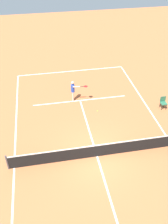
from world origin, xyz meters
TOP-DOWN VIEW (x-y plane):
  - ground_plane at (0.00, 0.00)m, footprint 60.00×60.00m
  - court_lines at (0.00, 0.00)m, footprint 9.93×21.94m
  - tennis_net at (0.00, 0.00)m, footprint 10.53×0.10m
  - player_serving at (0.48, -6.13)m, footprint 1.26×0.69m
  - tennis_ball at (-1.04, -4.40)m, footprint 0.07×0.07m
  - courtside_chair_mid at (-5.97, -3.90)m, footprint 0.44×0.46m

SIDE VIEW (x-z plane):
  - ground_plane at x=0.00m, z-range 0.00..0.00m
  - court_lines at x=0.00m, z-range 0.00..0.01m
  - tennis_ball at x=-1.04m, z-range 0.00..0.07m
  - tennis_net at x=0.00m, z-range -0.04..1.03m
  - courtside_chair_mid at x=-5.97m, z-range 0.06..1.01m
  - player_serving at x=0.48m, z-range 0.17..1.89m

